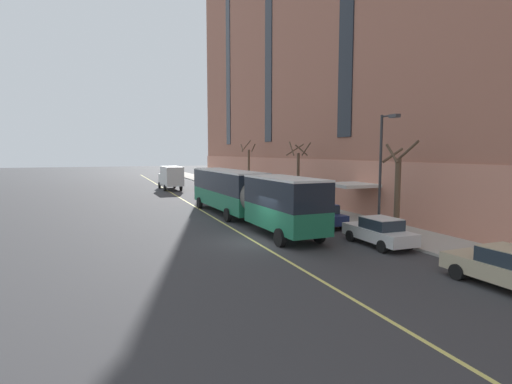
# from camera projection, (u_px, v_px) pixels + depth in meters

# --- Properties ---
(ground_plane) EXTENTS (260.00, 260.00, 0.00)m
(ground_plane) POSITION_uv_depth(u_px,v_px,m) (257.00, 242.00, 22.56)
(ground_plane) COLOR #38383A
(sidewalk) EXTENTS (4.13, 160.00, 0.15)m
(sidewalk) POSITION_uv_depth(u_px,v_px,m) (359.00, 222.00, 28.56)
(sidewalk) COLOR #ADA89E
(sidewalk) RESTS_ON ground
(city_bus) EXTENTS (3.47, 19.47, 3.61)m
(city_bus) POSITION_uv_depth(u_px,v_px,m) (244.00, 193.00, 29.17)
(city_bus) COLOR #1E704C
(city_bus) RESTS_ON ground
(parked_car_white_0) EXTENTS (1.92, 4.46, 1.56)m
(parked_car_white_0) POSITION_uv_depth(u_px,v_px,m) (379.00, 231.00, 21.56)
(parked_car_white_0) COLOR silver
(parked_car_white_0) RESTS_ON ground
(parked_car_white_1) EXTENTS (2.12, 4.73, 1.56)m
(parked_car_white_1) POSITION_uv_depth(u_px,v_px,m) (222.00, 186.00, 50.28)
(parked_car_white_1) COLOR silver
(parked_car_white_1) RESTS_ON ground
(parked_car_silver_2) EXTENTS (2.07, 4.83, 1.56)m
(parked_car_silver_2) POSITION_uv_depth(u_px,v_px,m) (255.00, 196.00, 38.86)
(parked_car_silver_2) COLOR #B7B7BC
(parked_car_silver_2) RESTS_ON ground
(parked_car_champagne_3) EXTENTS (2.05, 4.67, 1.56)m
(parked_car_champagne_3) POSITION_uv_depth(u_px,v_px,m) (509.00, 268.00, 14.72)
(parked_car_champagne_3) COLOR #BCAD89
(parked_car_champagne_3) RESTS_ON ground
(parked_car_navy_4) EXTENTS (1.97, 4.25, 1.56)m
(parked_car_navy_4) POSITION_uv_depth(u_px,v_px,m) (321.00, 215.00, 27.26)
(parked_car_navy_4) COLOR navy
(parked_car_navy_4) RESTS_ON ground
(parked_car_darkgray_7) EXTENTS (2.07, 4.41, 1.56)m
(parked_car_darkgray_7) POSITION_uv_depth(u_px,v_px,m) (209.00, 183.00, 56.06)
(parked_car_darkgray_7) COLOR #4C4C51
(parked_car_darkgray_7) RESTS_ON ground
(box_truck) EXTENTS (2.50, 7.37, 3.17)m
(box_truck) POSITION_uv_depth(u_px,v_px,m) (171.00, 177.00, 53.64)
(box_truck) COLOR silver
(box_truck) RESTS_ON ground
(street_tree_mid_block) EXTENTS (1.62, 1.63, 5.62)m
(street_tree_mid_block) POSITION_uv_depth(u_px,v_px,m) (397.00, 189.00, 24.02)
(street_tree_mid_block) COLOR brown
(street_tree_mid_block) RESTS_ON sidewalk
(street_tree_far_uptown) EXTENTS (1.73, 1.79, 5.87)m
(street_tree_far_uptown) POSITION_uv_depth(u_px,v_px,m) (298.00, 173.00, 36.12)
(street_tree_far_uptown) COLOR brown
(street_tree_far_uptown) RESTS_ON sidewalk
(street_tree_far_downtown) EXTENTS (1.68, 1.71, 6.36)m
(street_tree_far_downtown) POSITION_uv_depth(u_px,v_px,m) (249.00, 167.00, 48.27)
(street_tree_far_downtown) COLOR brown
(street_tree_far_downtown) RESTS_ON sidewalk
(street_lamp) EXTENTS (0.36, 1.48, 7.10)m
(street_lamp) POSITION_uv_depth(u_px,v_px,m) (383.00, 162.00, 23.69)
(street_lamp) COLOR #2D2D30
(street_lamp) RESTS_ON sidewalk
(lane_centerline) EXTENTS (0.16, 140.00, 0.01)m
(lane_centerline) POSITION_uv_depth(u_px,v_px,m) (238.00, 232.00, 25.31)
(lane_centerline) COLOR #E0D66B
(lane_centerline) RESTS_ON ground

